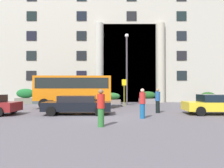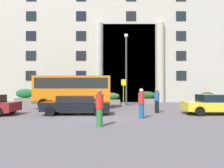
{
  "view_description": "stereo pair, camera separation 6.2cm",
  "coord_description": "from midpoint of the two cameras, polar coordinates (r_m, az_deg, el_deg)",
  "views": [
    {
      "loc": [
        0.68,
        -13.89,
        1.86
      ],
      "look_at": [
        0.65,
        6.55,
        2.17
      ],
      "focal_mm": 34.65,
      "sensor_mm": 36.0,
      "label": 1
    },
    {
      "loc": [
        0.75,
        -13.89,
        1.86
      ],
      "look_at": [
        0.65,
        6.55,
        2.17
      ],
      "focal_mm": 34.65,
      "sensor_mm": 36.0,
      "label": 2
    }
  ],
  "objects": [
    {
      "name": "pedestrian_man_red_shirt",
      "position": [
        13.04,
        7.98,
        -5.05
      ],
      "size": [
        0.36,
        0.36,
        1.78
      ],
      "rotation": [
        0.0,
        0.0,
        3.68
      ],
      "color": "#155085",
      "rests_on": "ground_plane"
    },
    {
      "name": "lamppost_plaza_centre",
      "position": [
        23.04,
        3.93,
        5.47
      ],
      "size": [
        0.4,
        0.4,
        7.55
      ],
      "color": "#3E393E",
      "rests_on": "ground_plane"
    },
    {
      "name": "pedestrian_woman_with_bag",
      "position": [
        16.01,
        11.94,
        -4.29
      ],
      "size": [
        0.36,
        0.36,
        1.77
      ],
      "rotation": [
        0.0,
        0.0,
        4.6
      ],
      "color": "black",
      "rests_on": "ground_plane"
    },
    {
      "name": "hedge_planter_entrance_right",
      "position": [
        26.05,
        -21.84,
        -3.09
      ],
      "size": [
        2.14,
        0.84,
        1.69
      ],
      "color": "#6C6A5B",
      "rests_on": "ground_plane"
    },
    {
      "name": "scooter_by_planter",
      "position": [
        17.76,
        -15.77,
        -5.35
      ],
      "size": [
        2.02,
        0.55,
        0.89
      ],
      "rotation": [
        0.0,
        0.0,
        -0.14
      ],
      "color": "black",
      "rests_on": "ground_plane"
    },
    {
      "name": "bus_stop_sign",
      "position": [
        21.43,
        3.21,
        -1.46
      ],
      "size": [
        0.44,
        0.08,
        2.64
      ],
      "color": "#9D9A1B",
      "rests_on": "ground_plane"
    },
    {
      "name": "hedge_planter_far_west",
      "position": [
        24.66,
        -0.1,
        -3.79
      ],
      "size": [
        2.03,
        0.98,
        1.23
      ],
      "color": "slate",
      "rests_on": "ground_plane"
    },
    {
      "name": "hedge_planter_east",
      "position": [
        27.09,
        24.01,
        -3.38
      ],
      "size": [
        1.76,
        0.72,
        1.31
      ],
      "color": "gray",
      "rests_on": "ground_plane"
    },
    {
      "name": "pedestrian_man_crossing",
      "position": [
        10.23,
        -3.03,
        -6.26
      ],
      "size": [
        0.36,
        0.36,
        1.77
      ],
      "rotation": [
        0.0,
        0.0,
        1.51
      ],
      "color": "#296A2E",
      "rests_on": "ground_plane"
    },
    {
      "name": "hedge_planter_west",
      "position": [
        24.61,
        -8.94,
        -3.58
      ],
      "size": [
        1.65,
        0.71,
        1.42
      ],
      "color": "#6C6060",
      "rests_on": "ground_plane"
    },
    {
      "name": "office_building_facade",
      "position": [
        31.87,
        -1.19,
        9.39
      ],
      "size": [
        39.08,
        9.77,
        15.07
      ],
      "color": "#ADAB9C",
      "rests_on": "ground_plane"
    },
    {
      "name": "orange_minibus",
      "position": [
        19.7,
        -10.06,
        -1.32
      ],
      "size": [
        6.71,
        2.67,
        2.86
      ],
      "rotation": [
        0.0,
        0.0,
        0.03
      ],
      "color": "orange",
      "rests_on": "ground_plane"
    },
    {
      "name": "ground_plane",
      "position": [
        14.04,
        -2.87,
        -8.72
      ],
      "size": [
        80.0,
        64.0,
        0.12
      ],
      "primitive_type": "cube",
      "color": "#555158"
    },
    {
      "name": "parked_compact_extra",
      "position": [
        16.53,
        26.23,
        -4.78
      ],
      "size": [
        4.6,
        2.14,
        1.36
      ],
      "rotation": [
        0.0,
        0.0,
        -0.02
      ],
      "color": "gold",
      "rests_on": "ground_plane"
    },
    {
      "name": "hedge_planter_far_east",
      "position": [
        24.7,
        9.35,
        -3.6
      ],
      "size": [
        1.9,
        0.8,
        1.39
      ],
      "color": "slate",
      "rests_on": "ground_plane"
    },
    {
      "name": "parked_sedan_second",
      "position": [
        15.03,
        -9.19,
        -5.36
      ],
      "size": [
        4.59,
        2.09,
        1.29
      ],
      "rotation": [
        0.0,
        0.0,
        0.02
      ],
      "color": "black",
      "rests_on": "ground_plane"
    }
  ]
}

